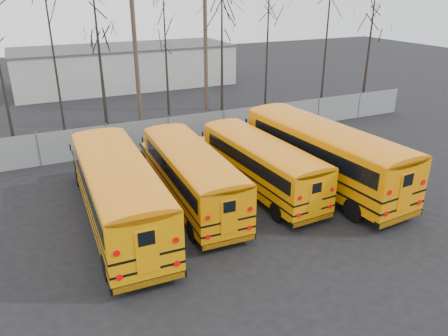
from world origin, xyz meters
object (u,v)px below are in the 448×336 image
bus_d (320,149)px  bus_c (259,160)px  bus_a (117,187)px  utility_pole_left (136,58)px  bus_b (190,171)px  utility_pole_right (206,47)px

bus_d → bus_c: bearing=161.9°
bus_a → utility_pole_left: bearing=73.1°
bus_b → utility_pole_left: 13.83m
utility_pole_left → utility_pole_right: utility_pole_right is taller
bus_a → utility_pole_right: size_ratio=1.14×
bus_b → utility_pole_left: size_ratio=1.05×
bus_b → bus_c: bus_b is taller
bus_c → bus_b: bearing=175.9°
bus_c → bus_d: bus_d is taller
bus_b → utility_pole_right: utility_pole_right is taller
bus_b → utility_pole_right: 17.83m
utility_pole_right → bus_b: bearing=-113.6°
bus_a → bus_d: 10.54m
bus_c → utility_pole_left: utility_pole_left is taller
utility_pole_left → bus_b: bearing=-92.4°
bus_c → bus_d: bearing=-16.7°
bus_a → bus_d: bearing=0.9°
bus_d → bus_b: bearing=168.5°
bus_b → bus_d: (6.93, -0.87, 0.28)m
bus_b → utility_pole_left: utility_pole_left is taller
bus_a → utility_pole_right: utility_pole_right is taller
bus_c → bus_d: (3.20, -0.79, 0.33)m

